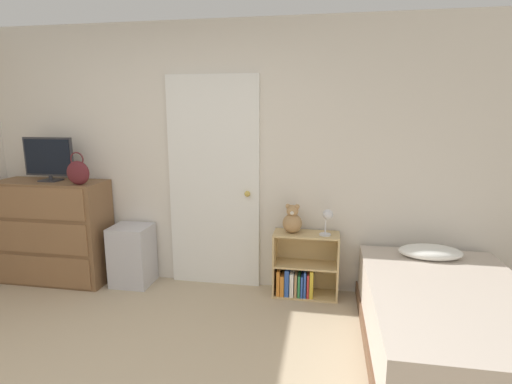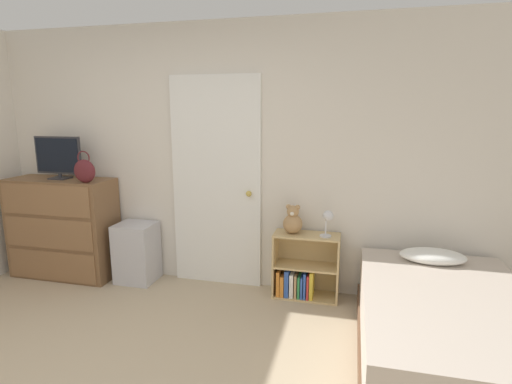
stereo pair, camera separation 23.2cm
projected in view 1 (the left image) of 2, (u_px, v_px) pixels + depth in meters
The scene contains 10 objects.
wall_back at pixel (189, 158), 3.94m from camera, with size 10.00×0.06×2.55m.
door_closed at pixel (214, 184), 3.89m from camera, with size 0.90×0.09×2.06m.
dresser at pixel (54, 232), 4.06m from camera, with size 1.10×0.44×1.04m.
tv at pixel (49, 158), 3.93m from camera, with size 0.52×0.16×0.43m.
handbag at pixel (78, 172), 3.74m from camera, with size 0.23×0.10×0.31m.
storage_bin at pixel (132, 255), 4.01m from camera, with size 0.38×0.35×0.61m.
bookshelf at pixel (301, 271), 3.78m from camera, with size 0.61×0.26×0.61m.
teddy_bear at pixel (292, 220), 3.69m from camera, with size 0.18×0.18×0.27m.
desk_lamp at pixel (328, 217), 3.59m from camera, with size 0.12×0.11×0.25m.
bed at pixel (450, 323), 2.84m from camera, with size 1.17×1.84×0.60m.
Camera 1 is at (1.33, -1.56, 1.73)m, focal length 28.00 mm.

